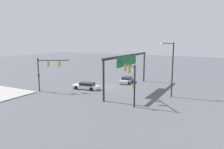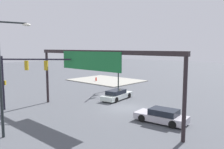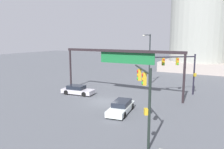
# 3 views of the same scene
# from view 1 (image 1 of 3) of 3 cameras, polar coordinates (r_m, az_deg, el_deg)

# --- Properties ---
(ground_plane) EXTENTS (165.57, 165.57, 0.00)m
(ground_plane) POSITION_cam_1_polar(r_m,az_deg,el_deg) (39.19, -1.15, -3.36)
(ground_plane) COLOR #4B4E55
(traffic_signal_near_corner) EXTENTS (2.92, 4.63, 5.66)m
(traffic_signal_near_corner) POSITION_cam_1_polar(r_m,az_deg,el_deg) (36.92, -17.12, 1.62)
(traffic_signal_near_corner) COLOR black
(traffic_signal_near_corner) RESTS_ON ground
(traffic_signal_opposite_side) EXTENTS (5.78, 4.58, 5.49)m
(traffic_signal_opposite_side) POSITION_cam_1_polar(r_m,az_deg,el_deg) (28.77, 4.93, -0.06)
(traffic_signal_opposite_side) COLOR black
(traffic_signal_opposite_side) RESTS_ON ground
(streetlamp_curved_arm) EXTENTS (0.63, 2.34, 8.21)m
(streetlamp_curved_arm) POSITION_cam_1_polar(r_m,az_deg,el_deg) (32.96, 15.58, 2.25)
(streetlamp_curved_arm) COLOR #1F2527
(streetlamp_curved_arm) RESTS_ON ground
(overhead_sign_gantry) EXTENTS (17.05, 0.43, 6.10)m
(overhead_sign_gantry) POSITION_cam_1_polar(r_m,az_deg,el_deg) (36.40, 4.25, 3.67)
(overhead_sign_gantry) COLOR black
(overhead_sign_gantry) RESTS_ON ground
(sedan_car_approaching) EXTENTS (4.58, 2.21, 1.21)m
(sedan_car_approaching) POSITION_cam_1_polar(r_m,az_deg,el_deg) (42.97, 3.96, -1.47)
(sedan_car_approaching) COLOR #B5B0BC
(sedan_car_approaching) RESTS_ON ground
(sedan_car_waiting_far) EXTENTS (2.37, 4.93, 1.21)m
(sedan_car_waiting_far) POSITION_cam_1_polar(r_m,az_deg,el_deg) (37.59, -6.99, -3.08)
(sedan_car_waiting_far) COLOR silver
(sedan_car_waiting_far) RESTS_ON ground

